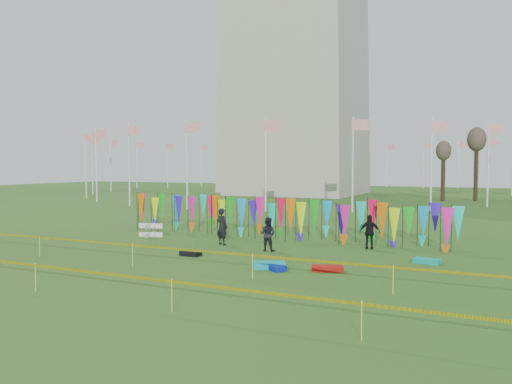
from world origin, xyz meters
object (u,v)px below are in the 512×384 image
at_px(kite_bag_black, 191,253).
at_px(kite_bag_teal, 427,261).
at_px(kite_bag_turquoise, 269,265).
at_px(person_left, 222,226).
at_px(person_right, 370,232).
at_px(kite_bag_red, 328,269).
at_px(person_mid, 268,234).
at_px(kite_bag_blue, 275,267).
at_px(box_kite, 151,230).

relative_size(kite_bag_black, kite_bag_teal, 0.86).
bearing_deg(kite_bag_turquoise, person_left, 135.98).
height_order(person_right, kite_bag_red, person_right).
height_order(person_mid, kite_bag_teal, person_mid).
height_order(kite_bag_blue, kite_bag_teal, kite_bag_blue).
distance_m(person_left, kite_bag_turquoise, 6.20).
xyz_separation_m(person_mid, person_right, (4.12, 2.46, 0.03)).
distance_m(person_right, kite_bag_red, 5.62).
xyz_separation_m(kite_bag_blue, kite_bag_teal, (5.02, 3.70, -0.00)).
xyz_separation_m(person_mid, kite_bag_turquoise, (1.64, -3.56, -0.65)).
height_order(person_mid, person_right, person_right).
height_order(box_kite, person_mid, person_mid).
distance_m(kite_bag_turquoise, kite_bag_blue, 0.31).
bearing_deg(kite_bag_red, kite_bag_blue, -162.93).
bearing_deg(kite_bag_red, kite_bag_teal, 44.83).
bearing_deg(person_left, person_mid, -175.96).
distance_m(person_mid, kite_bag_black, 3.64).
height_order(kite_bag_red, kite_bag_teal, kite_bag_red).
height_order(person_left, person_right, person_left).
distance_m(box_kite, kite_bag_turquoise, 10.42).
bearing_deg(person_mid, box_kite, -11.91).
height_order(person_left, kite_bag_teal, person_left).
height_order(kite_bag_red, kite_bag_black, kite_bag_red).
bearing_deg(kite_bag_blue, box_kite, 152.32).
xyz_separation_m(person_left, kite_bag_black, (0.25, -3.24, -0.80)).
bearing_deg(person_left, kite_bag_blue, 155.35).
height_order(box_kite, kite_bag_red, box_kite).
relative_size(person_right, kite_bag_teal, 1.60).
relative_size(kite_bag_red, kite_bag_teal, 1.13).
relative_size(person_left, kite_bag_turquoise, 1.46).
bearing_deg(person_right, person_left, 3.76).
bearing_deg(kite_bag_turquoise, person_right, 67.57).
xyz_separation_m(box_kite, person_left, (4.79, -0.59, 0.52)).
xyz_separation_m(person_mid, kite_bag_black, (-2.53, -2.53, -0.67)).
bearing_deg(person_right, kite_bag_black, 26.37).
xyz_separation_m(kite_bag_red, kite_bag_black, (-6.33, 0.58, -0.00)).
bearing_deg(kite_bag_black, kite_bag_turquoise, -13.93).
xyz_separation_m(person_right, kite_bag_turquoise, (-2.49, -6.03, -0.68)).
relative_size(box_kite, kite_bag_turquoise, 0.62).
relative_size(box_kite, kite_bag_red, 0.67).
distance_m(person_mid, kite_bag_blue, 4.20).
height_order(kite_bag_turquoise, kite_bag_red, kite_bag_turquoise).
bearing_deg(person_right, kite_bag_blue, 59.80).
distance_m(person_left, person_right, 7.13).
relative_size(person_left, kite_bag_red, 1.59).
height_order(person_right, kite_bag_turquoise, person_right).
bearing_deg(kite_bag_red, box_kite, 158.81).
relative_size(person_mid, kite_bag_black, 1.77).
distance_m(person_right, kite_bag_teal, 3.79).
height_order(kite_bag_blue, kite_bag_black, kite_bag_black).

